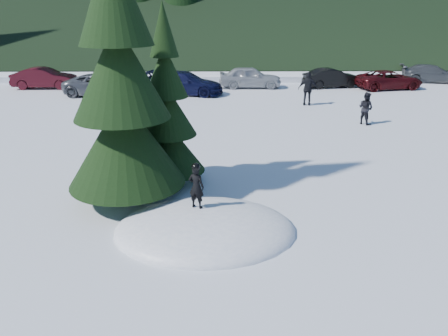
{
  "coord_description": "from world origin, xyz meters",
  "views": [
    {
      "loc": [
        0.37,
        -9.56,
        5.21
      ],
      "look_at": [
        0.48,
        1.49,
        1.1
      ],
      "focal_mm": 35.0,
      "sensor_mm": 36.0,
      "label": 1
    }
  ],
  "objects_px": {
    "car_1": "(45,78)",
    "adult_1": "(308,89)",
    "car_7": "(432,73)",
    "spruce_short": "(167,117)",
    "car_4": "(250,77)",
    "car_3": "(185,83)",
    "spruce_tall": "(120,84)",
    "child_skier": "(196,187)",
    "car_5": "(332,78)",
    "car_6": "(389,80)",
    "adult_0": "(366,108)",
    "car_2": "(104,85)"
  },
  "relations": [
    {
      "from": "car_1",
      "to": "adult_1",
      "type": "bearing_deg",
      "value": -109.22
    },
    {
      "from": "car_1",
      "to": "car_7",
      "type": "xyz_separation_m",
      "value": [
        27.09,
        2.24,
        -0.06
      ]
    },
    {
      "from": "adult_1",
      "to": "spruce_short",
      "type": "bearing_deg",
      "value": 71.02
    },
    {
      "from": "car_4",
      "to": "car_7",
      "type": "relative_size",
      "value": 0.97
    },
    {
      "from": "car_3",
      "to": "spruce_tall",
      "type": "bearing_deg",
      "value": -166.97
    },
    {
      "from": "car_3",
      "to": "child_skier",
      "type": "bearing_deg",
      "value": -160.35
    },
    {
      "from": "child_skier",
      "to": "car_7",
      "type": "height_order",
      "value": "child_skier"
    },
    {
      "from": "car_1",
      "to": "car_5",
      "type": "height_order",
      "value": "car_1"
    },
    {
      "from": "car_6",
      "to": "adult_0",
      "type": "bearing_deg",
      "value": 143.57
    },
    {
      "from": "car_6",
      "to": "car_4",
      "type": "bearing_deg",
      "value": 76.03
    },
    {
      "from": "spruce_tall",
      "to": "car_4",
      "type": "distance_m",
      "value": 19.06
    },
    {
      "from": "car_2",
      "to": "car_7",
      "type": "relative_size",
      "value": 1.1
    },
    {
      "from": "child_skier",
      "to": "car_2",
      "type": "distance_m",
      "value": 18.39
    },
    {
      "from": "car_2",
      "to": "car_5",
      "type": "xyz_separation_m",
      "value": [
        14.8,
        2.65,
        -0.03
      ]
    },
    {
      "from": "spruce_tall",
      "to": "car_1",
      "type": "relative_size",
      "value": 2.06
    },
    {
      "from": "adult_0",
      "to": "car_4",
      "type": "distance_m",
      "value": 10.85
    },
    {
      "from": "car_6",
      "to": "car_7",
      "type": "relative_size",
      "value": 1.02
    },
    {
      "from": "car_2",
      "to": "adult_0",
      "type": "bearing_deg",
      "value": -115.06
    },
    {
      "from": "car_3",
      "to": "car_7",
      "type": "relative_size",
      "value": 1.12
    },
    {
      "from": "spruce_tall",
      "to": "car_6",
      "type": "relative_size",
      "value": 1.96
    },
    {
      "from": "adult_0",
      "to": "car_7",
      "type": "xyz_separation_m",
      "value": [
        8.58,
        11.91,
        -0.12
      ]
    },
    {
      "from": "spruce_tall",
      "to": "car_5",
      "type": "relative_size",
      "value": 2.23
    },
    {
      "from": "spruce_short",
      "to": "car_3",
      "type": "distance_m",
      "value": 14.67
    },
    {
      "from": "spruce_tall",
      "to": "car_4",
      "type": "xyz_separation_m",
      "value": [
        4.63,
        18.31,
        -2.61
      ]
    },
    {
      "from": "adult_0",
      "to": "car_5",
      "type": "distance_m",
      "value": 9.87
    },
    {
      "from": "adult_1",
      "to": "car_7",
      "type": "height_order",
      "value": "adult_1"
    },
    {
      "from": "spruce_tall",
      "to": "car_1",
      "type": "xyz_separation_m",
      "value": [
        -9.15,
        18.2,
        -2.63
      ]
    },
    {
      "from": "adult_1",
      "to": "car_3",
      "type": "bearing_deg",
      "value": -14.24
    },
    {
      "from": "car_2",
      "to": "car_7",
      "type": "height_order",
      "value": "car_2"
    },
    {
      "from": "car_1",
      "to": "car_3",
      "type": "relative_size",
      "value": 0.86
    },
    {
      "from": "spruce_tall",
      "to": "car_4",
      "type": "bearing_deg",
      "value": 75.81
    },
    {
      "from": "spruce_short",
      "to": "car_1",
      "type": "xyz_separation_m",
      "value": [
        -10.15,
        16.8,
        -1.42
      ]
    },
    {
      "from": "car_1",
      "to": "car_5",
      "type": "bearing_deg",
      "value": -90.38
    },
    {
      "from": "car_5",
      "to": "car_7",
      "type": "xyz_separation_m",
      "value": [
        7.74,
        2.08,
        -0.01
      ]
    },
    {
      "from": "car_4",
      "to": "car_6",
      "type": "distance_m",
      "value": 9.22
    },
    {
      "from": "car_6",
      "to": "child_skier",
      "type": "bearing_deg",
      "value": 137.8
    },
    {
      "from": "car_4",
      "to": "child_skier",
      "type": "bearing_deg",
      "value": 174.08
    },
    {
      "from": "car_1",
      "to": "car_7",
      "type": "distance_m",
      "value": 27.18
    },
    {
      "from": "car_5",
      "to": "car_4",
      "type": "bearing_deg",
      "value": 80.08
    },
    {
      "from": "adult_1",
      "to": "car_6",
      "type": "distance_m",
      "value": 8.14
    },
    {
      "from": "adult_1",
      "to": "car_7",
      "type": "relative_size",
      "value": 0.42
    },
    {
      "from": "car_1",
      "to": "car_5",
      "type": "distance_m",
      "value": 19.35
    },
    {
      "from": "spruce_tall",
      "to": "car_6",
      "type": "height_order",
      "value": "spruce_tall"
    },
    {
      "from": "child_skier",
      "to": "adult_0",
      "type": "distance_m",
      "value": 12.42
    },
    {
      "from": "car_2",
      "to": "car_1",
      "type": "bearing_deg",
      "value": 63.62
    },
    {
      "from": "car_2",
      "to": "car_7",
      "type": "xyz_separation_m",
      "value": [
        22.54,
        4.72,
        -0.04
      ]
    },
    {
      "from": "car_5",
      "to": "child_skier",
      "type": "bearing_deg",
      "value": 146.92
    },
    {
      "from": "adult_1",
      "to": "car_4",
      "type": "relative_size",
      "value": 0.44
    },
    {
      "from": "spruce_short",
      "to": "car_7",
      "type": "xyz_separation_m",
      "value": [
        16.94,
        19.05,
        -1.48
      ]
    },
    {
      "from": "car_4",
      "to": "car_5",
      "type": "xyz_separation_m",
      "value": [
        5.58,
        0.06,
        -0.07
      ]
    }
  ]
}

